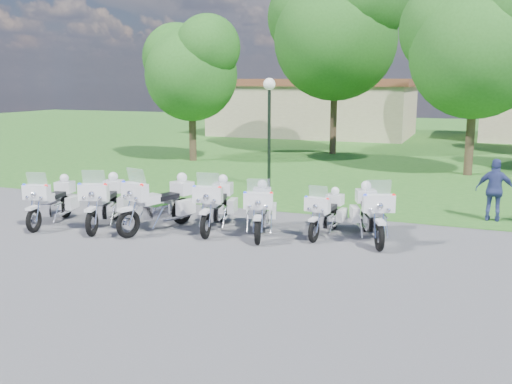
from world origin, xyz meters
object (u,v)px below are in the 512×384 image
(motorcycle_2, at_px, (160,203))
(motorcycle_3, at_px, (216,204))
(motorcycle_4, at_px, (260,209))
(bystander_c, at_px, (495,190))
(motorcycle_6, at_px, (371,212))
(lamp_post, at_px, (269,106))
(motorcycle_5, at_px, (326,212))
(motorcycle_0, at_px, (52,200))
(motorcycle_1, at_px, (105,201))

(motorcycle_2, relative_size, motorcycle_3, 1.04)
(motorcycle_4, distance_m, bystander_c, 6.89)
(motorcycle_2, height_order, bystander_c, bystander_c)
(motorcycle_2, relative_size, motorcycle_6, 1.09)
(motorcycle_4, height_order, lamp_post, lamp_post)
(motorcycle_4, relative_size, motorcycle_6, 0.98)
(motorcycle_2, xyz_separation_m, motorcycle_5, (4.32, 1.15, -0.15))
(lamp_post, bearing_deg, motorcycle_5, -56.55)
(motorcycle_0, bearing_deg, motorcycle_4, 179.29)
(motorcycle_0, xyz_separation_m, motorcycle_4, (5.87, 1.10, 0.01))
(motorcycle_1, height_order, motorcycle_6, motorcycle_1)
(motorcycle_6, bearing_deg, motorcycle_1, -10.54)
(motorcycle_5, relative_size, bystander_c, 1.17)
(motorcycle_0, bearing_deg, bystander_c, -168.50)
(motorcycle_5, bearing_deg, motorcycle_0, 18.47)
(motorcycle_0, relative_size, bystander_c, 1.30)
(motorcycle_2, distance_m, motorcycle_4, 2.75)
(motorcycle_1, distance_m, lamp_post, 7.65)
(motorcycle_4, xyz_separation_m, lamp_post, (-2.00, 6.09, 2.41))
(motorcycle_3, distance_m, motorcycle_5, 3.00)
(motorcycle_0, relative_size, motorcycle_4, 1.01)
(motorcycle_0, distance_m, motorcycle_4, 5.97)
(motorcycle_0, height_order, lamp_post, lamp_post)
(motorcycle_1, bearing_deg, lamp_post, -125.55)
(motorcycle_4, distance_m, motorcycle_6, 2.86)
(motorcycle_1, distance_m, motorcycle_5, 6.10)
(motorcycle_2, distance_m, motorcycle_5, 4.47)
(motorcycle_3, bearing_deg, motorcycle_6, 176.64)
(motorcycle_0, relative_size, motorcycle_5, 1.11)
(motorcycle_3, xyz_separation_m, bystander_c, (7.07, 3.72, 0.20))
(bystander_c, bearing_deg, motorcycle_5, 40.76)
(motorcycle_5, bearing_deg, motorcycle_3, 15.89)
(motorcycle_5, distance_m, lamp_post, 7.04)
(motorcycle_5, relative_size, motorcycle_6, 0.89)
(motorcycle_4, bearing_deg, motorcycle_0, -6.60)
(motorcycle_4, distance_m, motorcycle_5, 1.74)
(motorcycle_3, relative_size, bystander_c, 1.38)
(motorcycle_6, distance_m, lamp_post, 7.69)
(motorcycle_0, bearing_deg, lamp_post, -129.61)
(motorcycle_6, relative_size, lamp_post, 0.58)
(motorcycle_1, xyz_separation_m, motorcycle_3, (2.98, 0.88, -0.01))
(motorcycle_0, xyz_separation_m, motorcycle_1, (1.57, 0.30, 0.05))
(motorcycle_4, distance_m, lamp_post, 6.85)
(motorcycle_0, height_order, motorcycle_2, motorcycle_2)
(motorcycle_3, distance_m, lamp_post, 6.51)
(motorcycle_5, bearing_deg, motorcycle_2, 20.63)
(motorcycle_3, height_order, motorcycle_4, motorcycle_3)
(motorcycle_4, bearing_deg, motorcycle_6, 174.34)
(motorcycle_5, xyz_separation_m, lamp_post, (-3.63, 5.49, 2.50))
(motorcycle_5, xyz_separation_m, motorcycle_6, (1.18, -0.03, 0.11))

